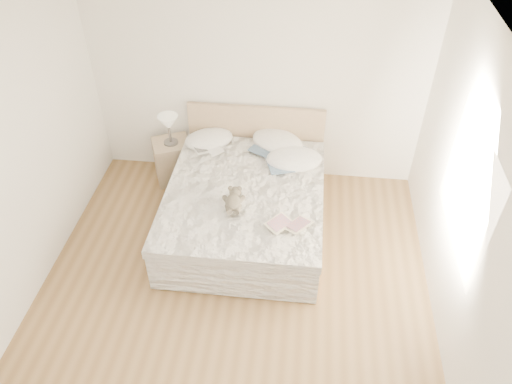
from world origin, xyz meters
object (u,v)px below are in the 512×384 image
photo_book (207,149)px  teddy_bear (233,206)px  table_lamp (169,124)px  bed (246,204)px  nightstand (173,160)px  childrens_book (289,225)px

photo_book → teddy_bear: size_ratio=1.19×
table_lamp → photo_book: table_lamp is taller
bed → table_lamp: bed is taller
table_lamp → nightstand: bearing=124.0°
table_lamp → teddy_bear: (0.96, -1.18, -0.19)m
childrens_book → bed: bearing=169.3°
bed → teddy_bear: bed is taller
bed → table_lamp: (-1.04, 0.75, 0.53)m
table_lamp → childrens_book: 2.08m
table_lamp → teddy_bear: bearing=-50.7°
bed → table_lamp: 1.38m
bed → teddy_bear: 0.56m
bed → photo_book: size_ratio=6.00×
teddy_bear → bed: bearing=74.0°
nightstand → teddy_bear: (0.97, -1.19, 0.37)m
teddy_bear → photo_book: bearing=108.7°
bed → photo_book: (-0.54, 0.57, 0.32)m
bed → nightstand: bed is taller
nightstand → childrens_book: 2.11m
nightstand → teddy_bear: size_ratio=1.87×
teddy_bear → nightstand: bearing=122.7°
nightstand → table_lamp: (0.01, -0.01, 0.56)m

